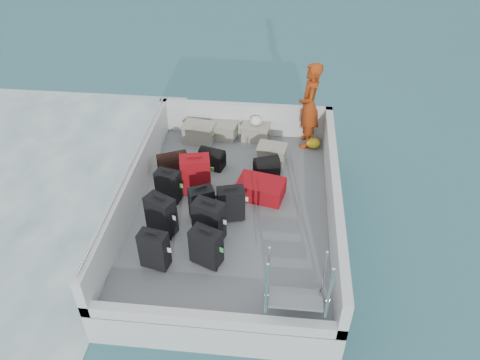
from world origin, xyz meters
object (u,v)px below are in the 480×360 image
at_px(suitcase_3, 209,221).
at_px(suitcase_7, 231,204).
at_px(crate_3, 272,154).
at_px(suitcase_1, 161,215).
at_px(crate_0, 199,133).
at_px(suitcase_2, 169,186).
at_px(suitcase_5, 196,174).
at_px(crate_1, 223,131).
at_px(suitcase_8, 261,189).
at_px(suitcase_4, 202,204).
at_px(crate_2, 256,132).
at_px(suitcase_0, 154,250).
at_px(suitcase_6, 206,247).
at_px(passenger, 309,106).

relative_size(suitcase_3, suitcase_7, 1.17).
height_order(suitcase_3, crate_3, suitcase_3).
distance_m(suitcase_1, crate_0, 2.76).
relative_size(suitcase_2, crate_3, 1.15).
height_order(suitcase_3, suitcase_5, suitcase_3).
bearing_deg(crate_1, crate_3, -35.21).
bearing_deg(crate_3, suitcase_3, -111.58).
height_order(suitcase_8, crate_0, crate_0).
xyz_separation_m(suitcase_4, crate_2, (0.72, 2.53, -0.14)).
height_order(suitcase_2, crate_2, suitcase_2).
xyz_separation_m(suitcase_0, suitcase_4, (0.52, 1.14, -0.02)).
bearing_deg(suitcase_4, crate_0, 76.19).
relative_size(suitcase_5, crate_0, 1.20).
bearing_deg(suitcase_3, crate_3, 88.07).
bearing_deg(suitcase_8, crate_0, 52.08).
xyz_separation_m(suitcase_0, suitcase_3, (0.72, 0.66, 0.04)).
bearing_deg(suitcase_6, suitcase_1, 167.29).
xyz_separation_m(suitcase_1, suitcase_6, (0.82, -0.59, -0.03)).
distance_m(suitcase_2, crate_3, 2.23).
xyz_separation_m(suitcase_3, crate_1, (-0.16, 3.01, -0.20)).
xyz_separation_m(suitcase_0, suitcase_6, (0.76, 0.14, -0.01)).
height_order(suitcase_2, suitcase_8, suitcase_2).
bearing_deg(suitcase_4, suitcase_6, -101.44).
relative_size(suitcase_3, crate_1, 1.34).
distance_m(suitcase_0, suitcase_7, 1.54).
relative_size(suitcase_5, passenger, 0.41).
relative_size(suitcase_2, crate_1, 1.10).
distance_m(suitcase_7, suitcase_8, 0.80).
xyz_separation_m(suitcase_2, suitcase_8, (1.61, 0.26, -0.14)).
xyz_separation_m(suitcase_7, crate_3, (0.60, 1.76, -0.15)).
bearing_deg(suitcase_6, suitcase_4, 126.28).
relative_size(suitcase_7, crate_1, 1.15).
relative_size(suitcase_5, suitcase_8, 0.88).
bearing_deg(suitcase_5, suitcase_0, -111.42).
relative_size(suitcase_0, suitcase_4, 1.07).
xyz_separation_m(suitcase_2, suitcase_6, (0.89, -1.41, 0.02)).
bearing_deg(suitcase_8, suitcase_1, 137.03).
height_order(suitcase_4, suitcase_7, suitcase_7).
relative_size(suitcase_5, suitcase_6, 1.14).
bearing_deg(suitcase_4, suitcase_5, 82.96).
bearing_deg(crate_1, suitcase_0, -98.61).
relative_size(suitcase_2, suitcase_4, 0.99).
height_order(suitcase_6, crate_0, suitcase_6).
distance_m(suitcase_4, crate_0, 2.40).
distance_m(suitcase_0, suitcase_5, 1.87).
relative_size(crate_2, crate_3, 1.05).
relative_size(suitcase_3, suitcase_4, 1.20).
bearing_deg(suitcase_7, suitcase_6, -118.59).
bearing_deg(crate_1, suitcase_3, -86.87).
bearing_deg(suitcase_2, suitcase_7, -4.75).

